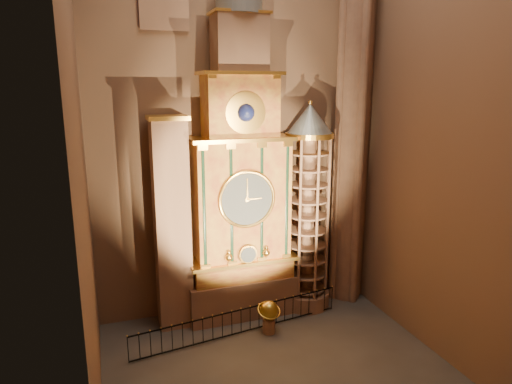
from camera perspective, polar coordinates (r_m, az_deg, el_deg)
name	(u,v)px	position (r m, az deg, el deg)	size (l,w,h in m)	color
floor	(277,366)	(20.52, 2.62, -20.91)	(14.00, 14.00, 0.00)	#383330
wall_back	(234,96)	(22.68, -2.81, 11.89)	(22.00, 22.00, 0.00)	brown
wall_left	(75,102)	(15.78, -21.70, 10.46)	(22.00, 22.00, 0.00)	brown
wall_right	(437,98)	(20.68, 21.64, 10.89)	(22.00, 22.00, 0.00)	brown
astronomical_clock	(241,187)	(22.21, -1.93, 0.63)	(5.60, 2.41, 16.70)	#8C634C
portrait_tower	(172,224)	(21.89, -10.46, -3.91)	(1.80, 1.60, 10.20)	#8C634C
stair_turret	(307,210)	(23.56, 6.45, -2.25)	(2.50, 2.50, 10.80)	#8C634C
gothic_pier	(354,96)	(24.23, 12.18, 11.70)	(2.04, 2.04, 22.00)	#8C634C
celestial_globe	(269,314)	(22.33, 1.63, -15.00)	(1.22, 1.16, 1.60)	#8C634C
iron_railing	(241,321)	(22.33, -1.88, -15.85)	(10.42, 1.54, 1.23)	black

